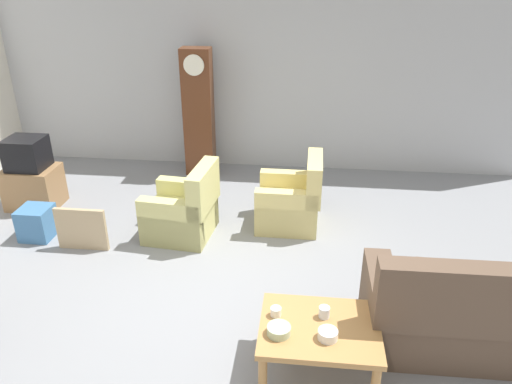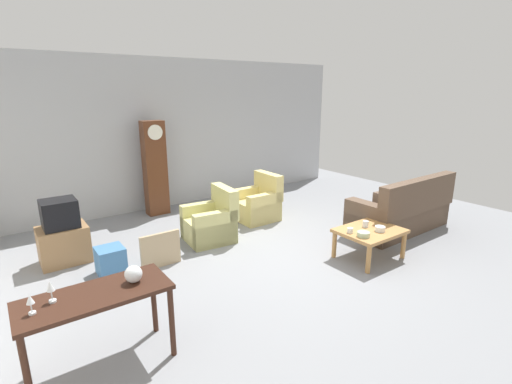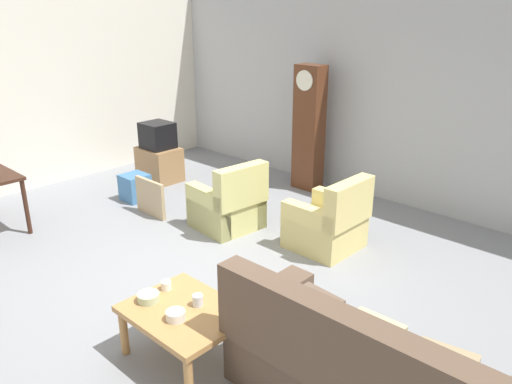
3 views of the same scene
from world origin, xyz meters
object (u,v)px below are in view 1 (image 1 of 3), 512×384
at_px(couch_floral, 491,317).
at_px(framed_picture_leaning, 82,229).
at_px(grandfather_clock, 199,113).
at_px(bowl_white_stacked, 328,335).
at_px(cup_white_porcelain, 276,312).
at_px(bowl_shallow_green, 279,330).
at_px(armchair_olive_far, 292,203).
at_px(tv_stand_cabinet, 34,187).
at_px(storage_box_blue, 37,223).
at_px(cup_blue_rimmed, 324,312).
at_px(coffee_table_wood, 319,333).
at_px(tv_crt, 27,153).
at_px(armchair_olive_near, 184,212).

relative_size(couch_floral, framed_picture_leaning, 3.52).
distance_m(grandfather_clock, bowl_white_stacked, 4.58).
distance_m(cup_white_porcelain, bowl_shallow_green, 0.22).
bearing_deg(armchair_olive_far, couch_floral, -49.12).
distance_m(tv_stand_cabinet, bowl_white_stacked, 4.79).
bearing_deg(cup_white_porcelain, bowl_shallow_green, -79.61).
distance_m(storage_box_blue, cup_blue_rimmed, 3.84).
height_order(couch_floral, coffee_table_wood, couch_floral).
xyz_separation_m(framed_picture_leaning, bowl_shallow_green, (2.41, -1.73, 0.24)).
distance_m(tv_crt, framed_picture_leaning, 1.59).
distance_m(tv_crt, bowl_shallow_green, 4.48).
distance_m(tv_crt, cup_white_porcelain, 4.32).
bearing_deg(tv_crt, armchair_olive_near, -13.72).
height_order(grandfather_clock, storage_box_blue, grandfather_clock).
xyz_separation_m(grandfather_clock, bowl_white_stacked, (1.89, -4.14, -0.47)).
distance_m(grandfather_clock, tv_crt, 2.47).
height_order(tv_stand_cabinet, bowl_white_stacked, tv_stand_cabinet).
relative_size(armchair_olive_near, tv_stand_cabinet, 1.35).
bearing_deg(couch_floral, grandfather_clock, 132.45).
relative_size(armchair_olive_far, cup_blue_rimmed, 9.56).
xyz_separation_m(tv_crt, framed_picture_leaning, (1.12, -1.00, -0.51)).
relative_size(tv_stand_cabinet, cup_blue_rimmed, 7.07).
distance_m(armchair_olive_far, coffee_table_wood, 2.50).
bearing_deg(tv_stand_cabinet, coffee_table_wood, -34.07).
xyz_separation_m(coffee_table_wood, cup_white_porcelain, (-0.36, 0.09, 0.11)).
bearing_deg(cup_blue_rimmed, armchair_olive_far, 98.82).
xyz_separation_m(tv_crt, bowl_white_stacked, (3.92, -2.74, -0.27)).
bearing_deg(storage_box_blue, cup_blue_rimmed, -26.23).
bearing_deg(bowl_white_stacked, grandfather_clock, 114.56).
height_order(coffee_table_wood, tv_stand_cabinet, tv_stand_cabinet).
bearing_deg(cup_blue_rimmed, armchair_olive_near, 130.48).
bearing_deg(couch_floral, framed_picture_leaning, 163.98).
bearing_deg(armchair_olive_near, armchair_olive_far, 17.55).
bearing_deg(armchair_olive_near, bowl_white_stacked, -52.48).
height_order(tv_stand_cabinet, cup_white_porcelain, tv_stand_cabinet).
bearing_deg(framed_picture_leaning, couch_floral, -16.02).
distance_m(armchair_olive_near, armchair_olive_far, 1.36).
bearing_deg(bowl_shallow_green, cup_white_porcelain, 100.39).
height_order(tv_crt, storage_box_blue, tv_crt).
bearing_deg(storage_box_blue, grandfather_clock, 54.56).
bearing_deg(couch_floral, armchair_olive_far, 130.88).
bearing_deg(cup_white_porcelain, coffee_table_wood, -14.42).
height_order(coffee_table_wood, grandfather_clock, grandfather_clock).
distance_m(cup_white_porcelain, cup_blue_rimmed, 0.39).
height_order(grandfather_clock, framed_picture_leaning, grandfather_clock).
bearing_deg(armchair_olive_far, coffee_table_wood, -82.34).
bearing_deg(bowl_white_stacked, tv_crt, 144.99).
relative_size(tv_stand_cabinet, storage_box_blue, 1.72).
xyz_separation_m(armchair_olive_near, grandfather_clock, (-0.20, 1.94, 0.67)).
relative_size(tv_stand_cabinet, bowl_white_stacked, 4.40).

